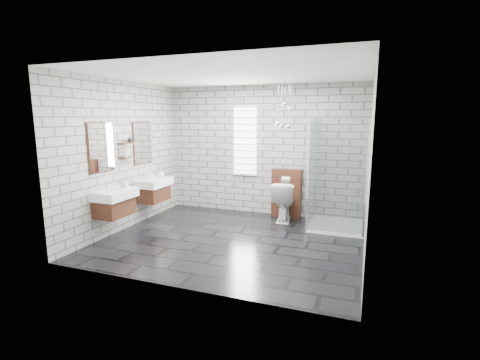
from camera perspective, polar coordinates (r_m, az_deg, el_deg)
The scene contains 20 objects.
floor at distance 5.98m, azimuth -1.28°, elevation -9.83°, with size 4.20×3.60×0.02m, color black.
ceiling at distance 5.66m, azimuth -1.40°, elevation 17.03°, with size 4.20×3.60×0.02m, color white.
wall_back at distance 7.36m, azimuth 3.83°, elevation 4.81°, with size 4.20×0.02×2.70m, color #A6A6A0.
wall_front at distance 4.04m, azimuth -10.74°, elevation 0.26°, with size 4.20×0.02×2.70m, color #A6A6A0.
wall_left at distance 6.72m, azimuth -18.38°, elevation 3.81°, with size 0.02×3.60×2.70m, color #A6A6A0.
wall_right at distance 5.27m, azimuth 20.55°, elevation 2.07°, with size 0.02×3.60×2.70m, color #A6A6A0.
vanity_left at distance 6.21m, azimuth -20.15°, elevation -2.34°, with size 0.47×0.70×1.57m.
vanity_right at distance 7.10m, azimuth -14.21°, elevation -0.51°, with size 0.47×0.70×1.57m.
shelf_lower at distance 6.63m, azimuth -18.09°, elevation 3.49°, with size 0.14×0.30×0.03m, color #492416.
shelf_upper at distance 6.61m, azimuth -18.22°, elevation 5.72°, with size 0.14×0.30×0.03m, color #492416.
window at distance 7.44m, azimuth 0.81°, elevation 6.44°, with size 0.56×0.05×1.48m.
cistern_panel at distance 7.25m, azimuth 7.65°, elevation -2.13°, with size 0.60×0.20×1.00m, color #492416.
flush_plate at distance 7.10m, azimuth 7.52°, elevation 0.06°, with size 0.18×0.01×0.12m, color silver.
shower_enclosure at distance 6.61m, azimuth 14.78°, elevation -3.56°, with size 1.00×1.00×2.03m.
pendant_cluster at distance 6.78m, azimuth 7.31°, elevation 10.20°, with size 0.29×0.24×0.88m.
toilet at distance 7.04m, azimuth 7.19°, elevation -3.39°, with size 0.44×0.77×0.79m, color white.
soap_bottle_a at distance 6.27m, azimuth -18.38°, elevation -0.37°, with size 0.08×0.09×0.19m, color #B2B2B2.
soap_bottle_b at distance 7.13m, azimuth -12.87°, elevation 1.00°, with size 0.12×0.12×0.16m, color #B2B2B2.
soap_bottle_c at distance 6.59m, azimuth -18.27°, elevation 4.45°, with size 0.08×0.08×0.20m, color #B2B2B2.
vase at distance 6.68m, azimuth -17.63°, elevation 6.36°, with size 0.10×0.10×0.10m, color #B2B2B2.
Camera 1 is at (2.05, -5.23, 2.03)m, focal length 26.00 mm.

